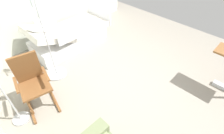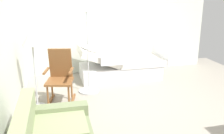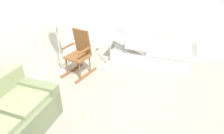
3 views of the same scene
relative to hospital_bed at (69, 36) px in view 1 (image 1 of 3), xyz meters
name	(u,v)px [view 1 (image 1 of 3)]	position (x,y,z in m)	size (l,w,h in m)	color
ground_plane	(125,77)	(-1.86, -0.11, -0.30)	(6.29, 6.29, 0.00)	gray
hospital_bed	(69,36)	(0.00, 0.00, 0.00)	(1.05, 2.12, 0.94)	silver
rocking_chair	(33,82)	(-1.14, 1.49, 0.21)	(0.84, 0.63, 1.05)	brown
iv_pole	(54,65)	(-0.71, 0.89, -0.05)	(0.44, 0.44, 1.69)	#B2B5BA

